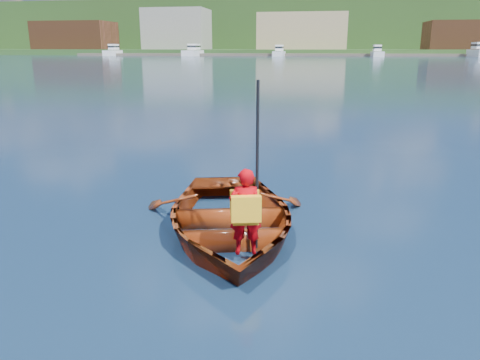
# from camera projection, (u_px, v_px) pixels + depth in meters

# --- Properties ---
(ground) EXTENTS (600.00, 600.00, 0.00)m
(ground) POSITION_uv_depth(u_px,v_px,m) (139.00, 221.00, 6.86)
(ground) COLOR #142547
(ground) RESTS_ON ground
(rowboat) EXTENTS (3.33, 4.07, 0.74)m
(rowboat) POSITION_uv_depth(u_px,v_px,m) (229.00, 218.00, 6.37)
(rowboat) COLOR brown
(rowboat) RESTS_ON ground
(child_paddler) EXTENTS (0.43, 0.41, 2.01)m
(child_paddler) POSITION_uv_depth(u_px,v_px,m) (246.00, 210.00, 5.41)
(child_paddler) COLOR #BB020A
(child_paddler) RESTS_ON ground
(shoreline) EXTENTS (400.00, 140.00, 22.00)m
(shoreline) POSITION_uv_depth(u_px,v_px,m) (319.00, 31.00, 228.43)
(shoreline) COLOR #324C22
(shoreline) RESTS_ON ground
(dock) EXTENTS (159.97, 12.98, 0.80)m
(dock) POSITION_uv_depth(u_px,v_px,m) (323.00, 55.00, 146.69)
(dock) COLOR brown
(dock) RESTS_ON ground
(waterfront_buildings) EXTENTS (202.00, 16.00, 14.00)m
(waterfront_buildings) POSITION_uv_depth(u_px,v_px,m) (294.00, 32.00, 162.49)
(waterfront_buildings) COLOR brown
(waterfront_buildings) RESTS_ON ground
(marina_yachts) EXTENTS (140.91, 13.63, 4.32)m
(marina_yachts) POSITION_uv_depth(u_px,v_px,m) (333.00, 52.00, 141.54)
(marina_yachts) COLOR white
(marina_yachts) RESTS_ON ground
(hillside_trees) EXTENTS (291.08, 83.86, 25.76)m
(hillside_trees) POSITION_uv_depth(u_px,v_px,m) (323.00, 17.00, 221.30)
(hillside_trees) COLOR #382314
(hillside_trees) RESTS_ON ground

